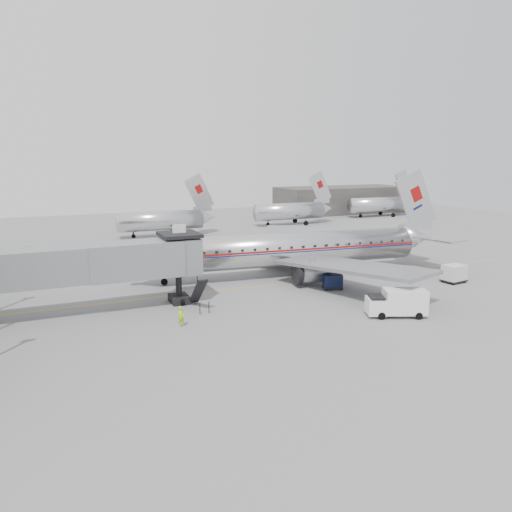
{
  "coord_description": "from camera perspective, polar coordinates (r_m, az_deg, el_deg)",
  "views": [
    {
      "loc": [
        -20.51,
        -39.16,
        13.12
      ],
      "look_at": [
        -0.65,
        5.9,
        3.2
      ],
      "focal_mm": 35.0,
      "sensor_mm": 36.0,
      "label": 1
    }
  ],
  "objects": [
    {
      "name": "ground",
      "position": [
        46.11,
        3.72,
        -5.17
      ],
      "size": [
        160.0,
        160.0,
        0.0
      ],
      "primitive_type": "plane",
      "color": "slate",
      "rests_on": "ground"
    },
    {
      "name": "hangar",
      "position": [
        119.27,
        9.7,
        6.36
      ],
      "size": [
        30.0,
        12.0,
        6.0
      ],
      "primitive_type": "cube",
      "color": "#373432",
      "rests_on": "ground"
    },
    {
      "name": "apron_line",
      "position": [
        52.58,
        3.61,
        -3.08
      ],
      "size": [
        60.0,
        0.15,
        0.01
      ],
      "primitive_type": "cube",
      "rotation": [
        0.0,
        0.0,
        1.57
      ],
      "color": "gold",
      "rests_on": "ground"
    },
    {
      "name": "jet_bridge",
      "position": [
        43.92,
        -18.25,
        -0.94
      ],
      "size": [
        21.0,
        6.2,
        7.1
      ],
      "color": "slate",
      "rests_on": "ground"
    },
    {
      "name": "distant_aircraft_near",
      "position": [
        83.94,
        -10.74,
        4.08
      ],
      "size": [
        16.39,
        3.2,
        10.26
      ],
      "color": "silver",
      "rests_on": "ground"
    },
    {
      "name": "distant_aircraft_mid",
      "position": [
        96.74,
        3.92,
        5.2
      ],
      "size": [
        16.39,
        3.2,
        10.26
      ],
      "color": "silver",
      "rests_on": "ground"
    },
    {
      "name": "distant_aircraft_far",
      "position": [
        113.04,
        13.85,
        5.79
      ],
      "size": [
        16.39,
        3.2,
        10.26
      ],
      "color": "silver",
      "rests_on": "ground"
    },
    {
      "name": "airliner",
      "position": [
        55.57,
        4.46,
        0.81
      ],
      "size": [
        37.03,
        34.18,
        11.72
      ],
      "rotation": [
        0.0,
        0.0,
        -0.09
      ],
      "color": "silver",
      "rests_on": "ground"
    },
    {
      "name": "service_van",
      "position": [
        43.1,
        15.83,
        -5.12
      ],
      "size": [
        5.17,
        3.61,
        2.27
      ],
      "rotation": [
        0.0,
        0.0,
        -0.41
      ],
      "color": "white",
      "rests_on": "ground"
    },
    {
      "name": "baggage_cart_navy",
      "position": [
        50.48,
        8.74,
        -2.87
      ],
      "size": [
        2.32,
        2.06,
        1.51
      ],
      "rotation": [
        0.0,
        0.0,
        -0.37
      ],
      "color": "black",
      "rests_on": "ground"
    },
    {
      "name": "baggage_cart_white",
      "position": [
        56.48,
        21.7,
        -1.83
      ],
      "size": [
        2.61,
        2.13,
        1.87
      ],
      "rotation": [
        0.0,
        0.0,
        0.14
      ],
      "color": "silver",
      "rests_on": "ground"
    },
    {
      "name": "ramp_worker",
      "position": [
        39.54,
        -8.54,
        -6.86
      ],
      "size": [
        0.69,
        0.56,
        1.65
      ],
      "primitive_type": "imported",
      "rotation": [
        0.0,
        0.0,
        0.31
      ],
      "color": "#B0DA19",
      "rests_on": "ground"
    }
  ]
}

